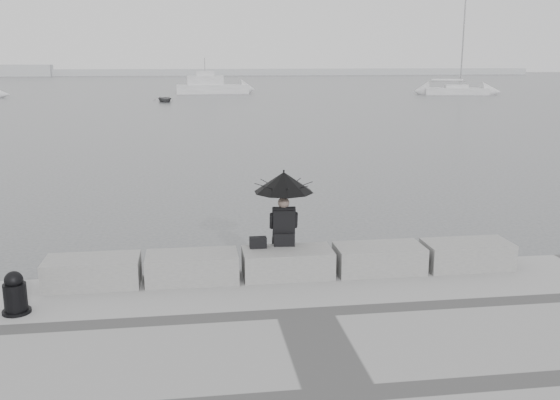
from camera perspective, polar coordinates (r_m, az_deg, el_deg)
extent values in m
plane|color=#434548|center=(11.93, 0.35, -8.52)|extent=(360.00, 360.00, 0.00)
cube|color=slate|center=(11.27, -16.76, -6.33)|extent=(1.60, 0.80, 0.50)
cube|color=slate|center=(11.13, -8.03, -6.13)|extent=(1.60, 0.80, 0.50)
cube|color=slate|center=(11.25, 0.70, -5.78)|extent=(1.60, 0.80, 0.50)
cube|color=slate|center=(11.63, 9.04, -5.33)|extent=(1.60, 0.80, 0.50)
cube|color=slate|center=(12.22, 16.70, -4.82)|extent=(1.60, 0.80, 0.50)
sphere|color=#726056|center=(11.32, 0.33, -0.25)|extent=(0.21, 0.21, 0.21)
cylinder|color=black|center=(11.29, 0.34, 0.08)|extent=(0.02, 0.02, 1.00)
cone|color=black|center=(11.23, 0.34, 1.65)|extent=(1.09, 1.09, 0.37)
sphere|color=black|center=(11.19, 0.35, 2.68)|extent=(0.04, 0.04, 0.04)
cube|color=black|center=(11.28, -2.02, -3.90)|extent=(0.30, 0.17, 0.20)
cylinder|color=black|center=(10.57, -22.93, -9.38)|extent=(0.43, 0.43, 0.06)
cylinder|color=black|center=(10.49, -23.03, -8.30)|extent=(0.35, 0.35, 0.49)
sphere|color=black|center=(10.40, -23.17, -6.76)|extent=(0.28, 0.28, 0.28)
cube|color=#ADB0B3|center=(166.03, -7.77, 11.50)|extent=(180.00, 6.00, 1.60)
cube|color=silver|center=(80.31, 15.79, 9.51)|extent=(7.89, 4.01, 0.90)
cube|color=silver|center=(80.28, 15.82, 9.94)|extent=(2.93, 2.15, 0.50)
cylinder|color=gray|center=(80.25, 16.08, 14.11)|extent=(0.16, 0.16, 12.00)
cylinder|color=gray|center=(80.26, 15.84, 10.40)|extent=(4.16, 1.04, 0.10)
cube|color=silver|center=(79.69, -6.19, 10.00)|extent=(8.96, 3.05, 1.20)
cube|color=silver|center=(79.64, -6.21, 10.79)|extent=(4.50, 2.32, 1.20)
cube|color=silver|center=(79.61, -6.23, 11.44)|extent=(2.27, 1.66, 0.60)
cylinder|color=gray|center=(79.60, -6.25, 12.23)|extent=(0.08, 0.08, 1.60)
imported|color=slate|center=(65.54, -10.51, 9.05)|extent=(3.24, 1.80, 0.52)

